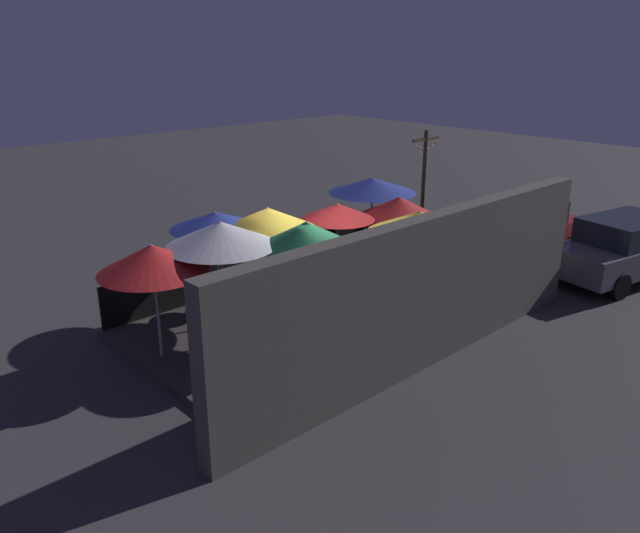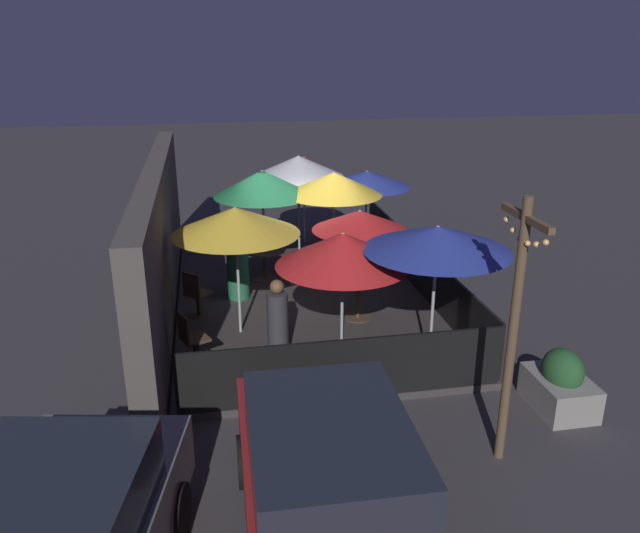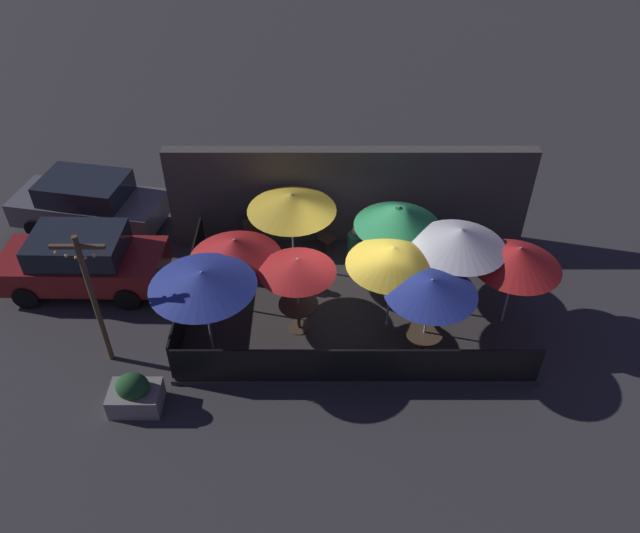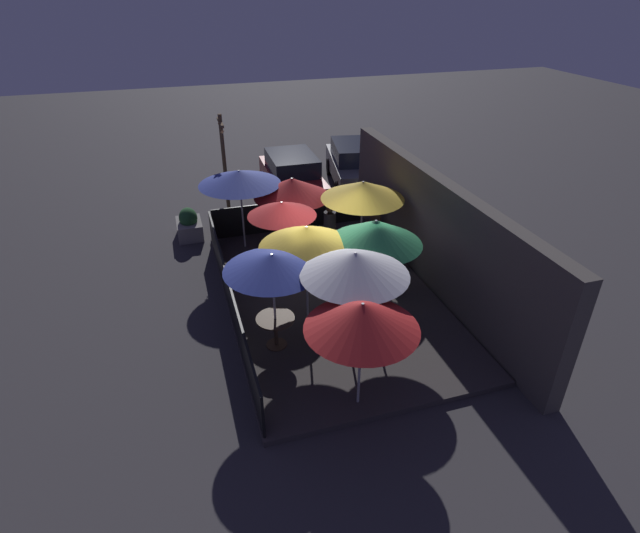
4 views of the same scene
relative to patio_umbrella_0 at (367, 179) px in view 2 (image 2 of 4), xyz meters
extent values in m
plane|color=#383538|center=(-1.51, 1.71, -2.18)|extent=(60.00, 60.00, 0.00)
cube|color=#383333|center=(-1.51, 1.71, -2.12)|extent=(8.03, 5.02, 0.12)
cube|color=#4C4742|center=(-1.51, 4.45, -0.73)|extent=(9.63, 0.36, 2.88)
cube|color=black|center=(-1.51, -0.76, -1.58)|extent=(7.83, 0.05, 0.95)
cube|color=black|center=(-5.48, 1.71, -1.58)|extent=(0.05, 4.82, 0.95)
cylinder|color=#B2B2B7|center=(0.00, 0.00, -0.94)|extent=(0.05, 0.05, 2.24)
cone|color=#283893|center=(0.00, 0.00, 0.00)|extent=(1.97, 1.97, 0.36)
cylinder|color=#B2B2B7|center=(-2.78, 0.85, -1.01)|extent=(0.05, 0.05, 2.10)
cone|color=red|center=(-2.78, 0.85, -0.14)|extent=(1.73, 1.73, 0.36)
cylinder|color=#B2B2B7|center=(-0.46, 2.36, -0.84)|extent=(0.05, 0.05, 2.43)
cone|color=#1E6B3D|center=(-0.46, 2.36, 0.10)|extent=(2.07, 2.07, 0.54)
cylinder|color=#B2B2B7|center=(-4.22, 1.47, -0.98)|extent=(0.05, 0.05, 2.15)
cone|color=red|center=(-4.22, 1.47, -0.18)|extent=(2.14, 2.14, 0.54)
cylinder|color=#B2B2B7|center=(-2.98, 3.07, -0.90)|extent=(0.05, 0.05, 2.32)
cone|color=gold|center=(-2.98, 3.07, 0.02)|extent=(2.20, 2.20, 0.47)
cylinder|color=#B2B2B7|center=(0.82, 1.41, -0.82)|extent=(0.05, 0.05, 2.48)
cone|color=silver|center=(0.82, 1.41, 0.18)|extent=(2.10, 2.10, 0.48)
cylinder|color=#B2B2B7|center=(2.07, 1.08, -0.95)|extent=(0.05, 0.05, 2.22)
cone|color=red|center=(2.07, 1.08, -0.09)|extent=(2.00, 2.00, 0.52)
cylinder|color=#B2B2B7|center=(-0.71, 0.90, -0.87)|extent=(0.05, 0.05, 2.38)
cone|color=gold|center=(-0.71, 0.90, 0.08)|extent=(2.06, 2.06, 0.47)
cylinder|color=#B2B2B7|center=(-4.73, 0.13, -0.89)|extent=(0.05, 0.05, 2.33)
cone|color=#283893|center=(-4.73, 0.13, 0.08)|extent=(2.27, 2.27, 0.39)
cylinder|color=#4C3828|center=(0.00, 0.00, -2.05)|extent=(0.45, 0.45, 0.02)
cylinder|color=#4C3828|center=(0.00, 0.00, -1.72)|extent=(0.08, 0.08, 0.68)
cylinder|color=#4C3828|center=(0.00, 0.00, -1.36)|extent=(0.82, 0.82, 0.04)
cylinder|color=#4C3828|center=(-2.78, 0.85, -2.05)|extent=(0.51, 0.51, 0.02)
cylinder|color=#4C3828|center=(-2.78, 0.85, -1.68)|extent=(0.08, 0.08, 0.74)
cylinder|color=#4C3828|center=(-2.78, 0.85, -1.30)|extent=(0.92, 0.92, 0.04)
cylinder|color=#4C3828|center=(-0.46, 2.36, -2.05)|extent=(0.50, 0.50, 0.02)
cylinder|color=#4C3828|center=(-0.46, 2.36, -1.72)|extent=(0.08, 0.08, 0.67)
cylinder|color=#4C3828|center=(-0.46, 2.36, -1.37)|extent=(0.90, 0.90, 0.04)
cube|color=#4C3828|center=(-2.09, 3.79, -1.85)|extent=(0.11, 0.11, 0.42)
cube|color=#4C3828|center=(-2.09, 3.79, -1.62)|extent=(0.56, 0.56, 0.04)
cube|color=#4C3828|center=(-2.22, 3.91, -1.38)|extent=(0.29, 0.32, 0.44)
cube|color=#4C3828|center=(-4.10, 3.85, -1.83)|extent=(0.11, 0.11, 0.46)
cube|color=#4C3828|center=(-4.10, 3.85, -1.58)|extent=(0.53, 0.53, 0.04)
cube|color=#4C3828|center=(-4.17, 4.01, -1.34)|extent=(0.38, 0.19, 0.44)
cylinder|color=#236642|center=(-1.38, 3.00, -1.48)|extent=(0.52, 0.52, 1.15)
sphere|color=tan|center=(-1.38, 3.00, -0.80)|extent=(0.23, 0.23, 0.23)
cylinder|color=#333338|center=(-3.97, 2.50, -1.50)|extent=(0.36, 0.36, 1.11)
sphere|color=brown|center=(-3.97, 2.50, -0.83)|extent=(0.23, 0.23, 0.23)
cube|color=gray|center=(-6.13, -1.35, -1.92)|extent=(1.06, 0.74, 0.51)
ellipsoid|color=#235128|center=(-6.13, -1.35, -1.55)|extent=(0.69, 0.55, 0.62)
cylinder|color=brown|center=(-7.03, 0.00, -0.45)|extent=(0.12, 0.12, 3.45)
cube|color=brown|center=(-7.03, 0.00, 1.03)|extent=(1.10, 0.08, 0.08)
sphere|color=#F4B260|center=(-7.49, 0.00, 0.88)|extent=(0.07, 0.07, 0.07)
sphere|color=#F4B260|center=(-7.30, 0.00, 0.80)|extent=(0.07, 0.07, 0.07)
sphere|color=#F4B260|center=(-7.12, 0.00, 0.75)|extent=(0.07, 0.07, 0.07)
sphere|color=#F4B260|center=(-6.94, 0.00, 0.75)|extent=(0.07, 0.07, 0.07)
sphere|color=#F4B260|center=(-6.75, 0.00, 0.80)|extent=(0.07, 0.07, 0.07)
sphere|color=#F4B260|center=(-6.57, 0.00, 0.88)|extent=(0.07, 0.07, 0.07)
cube|color=maroon|center=(-8.24, 2.48, -1.51)|extent=(4.08, 1.78, 0.70)
cube|color=#1E232D|center=(-8.24, 2.48, -0.86)|extent=(2.25, 1.61, 0.60)
cylinder|color=black|center=(-6.97, 3.26, -1.86)|extent=(0.64, 0.19, 0.64)
cylinder|color=black|center=(-7.00, 1.65, -1.86)|extent=(0.64, 0.19, 0.64)
cube|color=#1E232D|center=(-8.83, 5.08, -0.86)|extent=(2.55, 1.97, 0.60)
cylinder|color=black|center=(-7.40, 5.63, -1.86)|extent=(0.66, 0.30, 0.64)
cylinder|color=black|center=(-7.71, 4.04, -1.86)|extent=(0.66, 0.30, 0.64)
camera|label=1|loc=(7.02, 10.83, 3.51)|focal=35.00mm
camera|label=2|loc=(-13.26, 3.51, 2.91)|focal=35.00mm
camera|label=3|loc=(-2.29, -9.61, 8.46)|focal=35.00mm
camera|label=4|loc=(8.36, -1.60, 4.82)|focal=28.00mm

